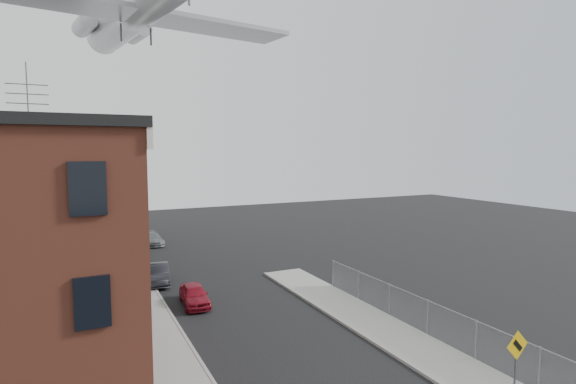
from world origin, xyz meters
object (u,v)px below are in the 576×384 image
(street_tree, at_px, (120,221))
(airplane, at_px, (137,9))
(car_near, at_px, (194,295))
(utility_pole, at_px, (130,225))
(car_far, at_px, (152,239))
(warning_sign, at_px, (516,355))
(car_mid, at_px, (158,274))

(street_tree, relative_size, airplane, 0.21)
(car_near, distance_m, airplane, 21.06)
(car_near, relative_size, airplane, 0.15)
(utility_pole, height_order, car_far, utility_pole)
(warning_sign, distance_m, utility_pole, 22.25)
(street_tree, relative_size, car_near, 1.40)
(car_near, bearing_deg, car_mid, 106.46)
(warning_sign, xyz_separation_m, car_far, (-7.40, 34.69, -1.29))
(street_tree, height_order, car_far, street_tree)
(car_mid, bearing_deg, street_tree, 109.40)
(car_near, bearing_deg, street_tree, 106.43)
(street_tree, bearing_deg, utility_pole, -91.89)
(car_far, bearing_deg, warning_sign, -82.65)
(warning_sign, distance_m, car_far, 35.49)
(warning_sign, height_order, car_far, warning_sign)
(car_near, bearing_deg, utility_pole, 138.29)
(warning_sign, height_order, utility_pole, utility_pole)
(utility_pole, distance_m, street_tree, 10.00)
(utility_pole, height_order, street_tree, utility_pole)
(car_near, height_order, airplane, airplane)
(utility_pole, height_order, airplane, airplane)
(utility_pole, distance_m, airplane, 16.07)
(warning_sign, relative_size, utility_pole, 0.31)
(street_tree, xyz_separation_m, car_near, (2.88, -13.23, -2.82))
(car_mid, distance_m, airplane, 19.27)
(car_near, height_order, car_far, car_near)
(warning_sign, xyz_separation_m, car_near, (-8.00, 15.72, -1.25))
(car_far, bearing_deg, street_tree, -125.88)
(warning_sign, distance_m, car_mid, 23.18)
(utility_pole, height_order, car_mid, utility_pole)
(warning_sign, bearing_deg, airplane, 111.27)
(utility_pole, relative_size, airplane, 0.36)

